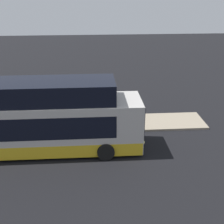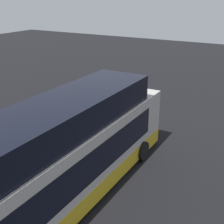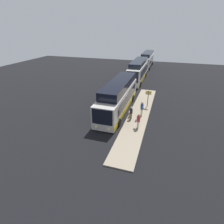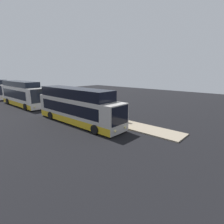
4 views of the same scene
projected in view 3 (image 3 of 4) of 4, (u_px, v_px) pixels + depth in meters
The scene contains 10 objects.
ground at pixel (118, 112), 23.33m from camera, with size 80.00×80.00×0.00m, color black.
platform at pixel (139, 115), 22.53m from camera, with size 20.00×2.52×0.12m.
bus_lead at pixel (118, 98), 23.41m from camera, with size 12.37×2.86×3.91m.
bus_second at pixel (138, 72), 36.23m from camera, with size 11.67×2.75×4.12m.
bus_third at pixel (147, 60), 48.58m from camera, with size 12.16×2.73×3.99m.
passenger_boarding at pixel (131, 112), 21.05m from camera, with size 0.45×0.45×1.59m.
passenger_waiting at pixel (142, 108), 21.85m from camera, with size 0.60×0.45×1.84m.
passenger_with_bags at pixel (138, 120), 19.14m from camera, with size 0.39×0.56×1.69m.
suitcase at pixel (130, 114), 21.72m from camera, with size 0.44×0.19×0.97m.
sign_post at pixel (148, 96), 24.07m from camera, with size 0.10×0.80×2.33m.
Camera 3 is at (20.18, 5.60, 10.31)m, focal length 28.00 mm.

